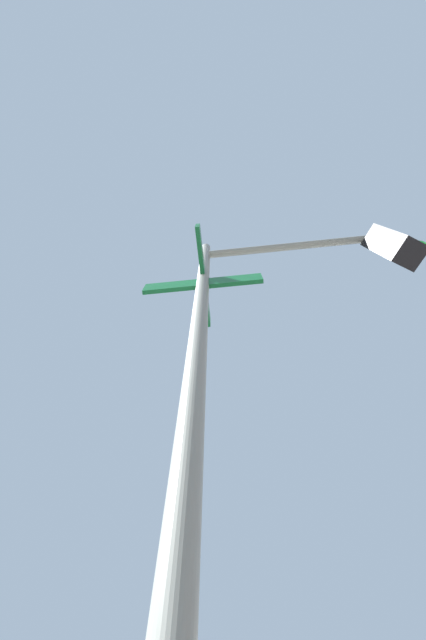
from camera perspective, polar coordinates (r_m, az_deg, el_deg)
traffic_signal_near at (r=3.23m, az=15.28°, el=6.52°), size 1.64×2.48×5.69m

